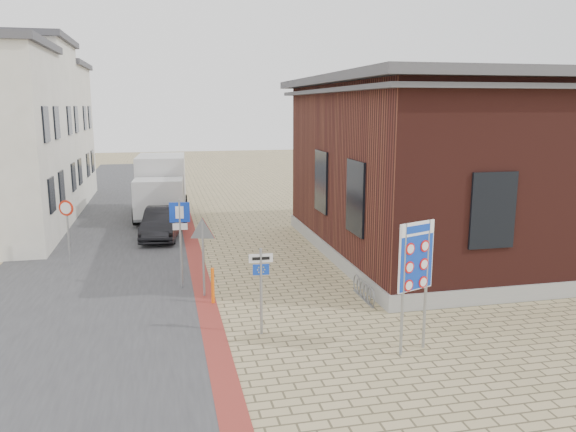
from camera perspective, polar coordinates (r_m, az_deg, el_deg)
name	(u,v)px	position (r m, az deg, el deg)	size (l,w,h in m)	color
ground	(295,335)	(14.52, 0.69, -12.04)	(120.00, 120.00, 0.00)	tan
road_strip	(114,225)	(28.65, -17.25, -0.86)	(7.00, 60.00, 0.02)	#38383A
curb_strip	(192,245)	(23.70, -9.68, -2.94)	(0.60, 40.00, 0.02)	maroon
brick_building	(475,163)	(23.46, 18.48, 5.11)	(13.00, 13.00, 6.80)	gray
townhouse_far	(27,132)	(37.84, -24.98, 7.76)	(7.40, 6.40, 8.30)	beige
bike_rack	(364,291)	(17.12, 7.69, -7.53)	(0.08, 1.80, 0.60)	slate
sedan	(162,223)	(25.18, -12.67, -0.70)	(1.42, 4.06, 1.34)	black
box_truck	(161,186)	(29.95, -12.77, 3.00)	(2.82, 6.12, 3.14)	slate
border_sign	(416,259)	(13.23, 12.87, -4.25)	(1.01, 0.43, 3.14)	gray
essen_sign	(261,279)	(14.13, -2.76, -6.38)	(0.60, 0.07, 2.24)	gray
parking_sign	(180,227)	(17.88, -10.90, -1.14)	(0.63, 0.10, 2.86)	gray
yield_sign	(203,238)	(16.97, -8.65, -2.21)	(0.83, 0.30, 2.41)	gray
speed_sign	(67,222)	(21.64, -21.49, -0.56)	(0.53, 0.25, 2.41)	gray
bollard	(213,286)	(16.66, -7.65, -7.06)	(0.10, 0.10, 1.08)	#FF650D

